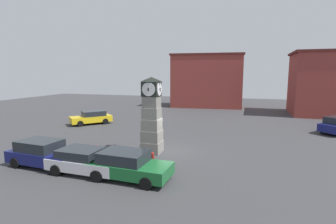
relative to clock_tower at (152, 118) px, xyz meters
The scene contains 11 objects.
ground_plane 2.72m from the clock_tower, 45.40° to the left, with size 86.69×86.69×0.00m, color #38383A.
clock_tower is the anchor object (origin of this frame).
bollard_near_tower 4.44m from the clock_tower, 130.89° to the right, with size 0.30×0.30×1.14m.
bollard_mid_row 3.94m from the clock_tower, 112.22° to the right, with size 0.29×0.29×1.05m.
bollard_far_row 3.78m from the clock_tower, 92.52° to the right, with size 0.27×0.27×1.00m.
bollard_end_row 4.02m from the clock_tower, 69.18° to the right, with size 0.23×0.23×1.10m.
car_navy_sedan 7.22m from the clock_tower, 139.78° to the right, with size 4.56×2.26×1.59m.
car_near_tower 5.57m from the clock_tower, 116.00° to the right, with size 4.22×2.15×1.39m.
car_by_building 5.13m from the clock_tower, 85.00° to the right, with size 4.53×2.22×1.50m.
car_end_of_row 13.00m from the clock_tower, 141.80° to the left, with size 4.30×4.44×1.46m.
warehouse_blue_far 27.32m from the clock_tower, 90.66° to the left, with size 12.17×7.15×8.73m.
Camera 1 is at (5.66, -17.75, 5.62)m, focal length 28.00 mm.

